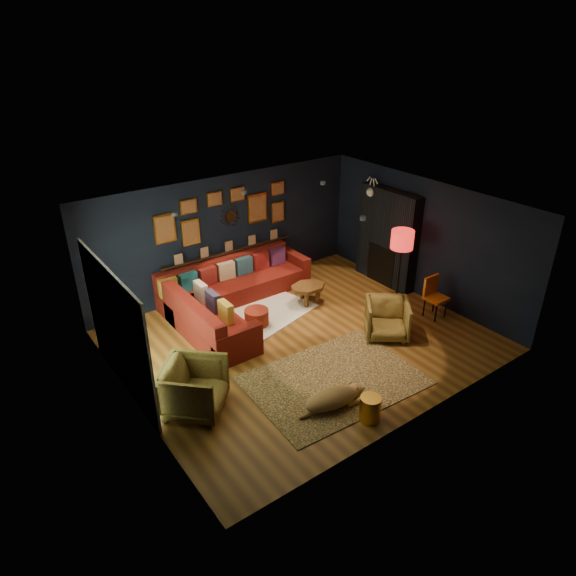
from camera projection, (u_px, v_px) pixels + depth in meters
floor at (302, 340)px, 9.81m from camera, size 6.50×6.50×0.00m
room_walls at (303, 264)px, 9.08m from camera, size 6.50×6.50×6.50m
sectional at (226, 298)px, 10.64m from camera, size 3.41×2.69×0.86m
ledge at (229, 251)px, 11.32m from camera, size 3.20×0.12×0.04m
gallery_wall at (225, 213)px, 10.93m from camera, size 3.15×0.04×1.02m
sunburst_mirror at (230, 216)px, 11.04m from camera, size 0.47×0.16×0.47m
fireplace at (387, 241)px, 11.60m from camera, size 0.31×1.60×2.20m
deer_head at (376, 191)px, 11.52m from camera, size 0.50×0.28×0.45m
sliding_door at (117, 330)px, 8.06m from camera, size 0.06×2.80×2.20m
ceiling_spots at (277, 201)px, 9.21m from camera, size 3.30×2.50×0.06m
shag_rug at (264, 312)px, 10.73m from camera, size 2.25×1.87×0.03m
leopard_rug at (334, 380)px, 8.69m from camera, size 2.94×2.18×0.02m
coffee_table at (308, 289)px, 10.96m from camera, size 0.84×0.65×0.40m
pouf at (257, 317)px, 10.23m from camera, size 0.48×0.48×0.32m
armchair_left at (194, 386)px, 7.83m from camera, size 1.23×1.23×0.93m
armchair_right at (387, 317)px, 9.78m from camera, size 1.08×1.07×0.81m
gold_stool at (370, 408)px, 7.76m from camera, size 0.32×0.32×0.40m
orange_chair at (434, 293)px, 10.43m from camera, size 0.41×0.41×0.86m
floor_lamp at (402, 243)px, 10.43m from camera, size 0.46×0.46×1.69m
dog at (332, 396)px, 8.00m from camera, size 1.37×0.81×0.41m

